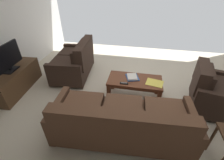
{
  "coord_description": "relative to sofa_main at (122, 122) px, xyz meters",
  "views": [
    {
      "loc": [
        -0.06,
        2.55,
        2.15
      ],
      "look_at": [
        0.36,
        0.41,
        0.68
      ],
      "focal_mm": 25.03,
      "sensor_mm": 36.0,
      "label": 1
    }
  ],
  "objects": [
    {
      "name": "flat_tv",
      "position": [
        2.44,
        -0.79,
        0.43
      ],
      "size": [
        0.22,
        0.81,
        0.53
      ],
      "color": "black",
      "rests_on": "tv_stand"
    },
    {
      "name": "coffee_table",
      "position": [
        -0.11,
        -1.02,
        0.02
      ],
      "size": [
        1.05,
        0.52,
        0.44
      ],
      "color": "brown",
      "rests_on": "ground"
    },
    {
      "name": "book_stack",
      "position": [
        -0.06,
        -1.08,
        0.11
      ],
      "size": [
        0.31,
        0.32,
        0.04
      ],
      "color": "#385693",
      "rests_on": "coffee_table"
    },
    {
      "name": "armchair_side",
      "position": [
        -1.55,
        -1.01,
        0.02
      ],
      "size": [
        0.95,
        1.04,
        0.86
      ],
      "color": "black",
      "rests_on": "ground"
    },
    {
      "name": "loose_magazine",
      "position": [
        -0.49,
        -0.98,
        0.09
      ],
      "size": [
        0.36,
        0.3,
        0.01
      ],
      "primitive_type": "cube",
      "rotation": [
        0.0,
        0.0,
        4.5
      ],
      "color": "#E0CC4C",
      "rests_on": "coffee_table"
    },
    {
      "name": "ground_plane",
      "position": [
        -0.1,
        -0.99,
        -0.36
      ],
      "size": [
        5.83,
        5.6,
        0.01
      ],
      "primitive_type": "cube",
      "color": "beige"
    },
    {
      "name": "loveseat_near",
      "position": [
        1.38,
        -1.62,
        0.03
      ],
      "size": [
        0.91,
        1.31,
        0.9
      ],
      "color": "black",
      "rests_on": "ground"
    },
    {
      "name": "sofa_main",
      "position": [
        0.0,
        0.0,
        0.0
      ],
      "size": [
        2.12,
        0.95,
        0.8
      ],
      "color": "black",
      "rests_on": "ground"
    },
    {
      "name": "tv_remote",
      "position": [
        0.08,
        -0.84,
        0.1
      ],
      "size": [
        0.16,
        0.06,
        0.02
      ],
      "color": "black",
      "rests_on": "coffee_table"
    },
    {
      "name": "tv_stand",
      "position": [
        2.44,
        -0.79,
        -0.1
      ],
      "size": [
        0.54,
        1.3,
        0.5
      ],
      "color": "#4C331E",
      "rests_on": "ground"
    }
  ]
}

